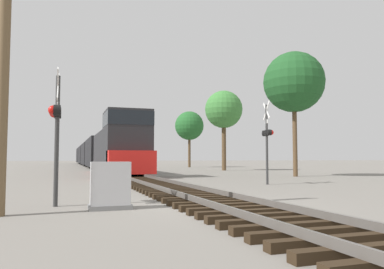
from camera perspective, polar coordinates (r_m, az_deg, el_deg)
name	(u,v)px	position (r m, az deg, el deg)	size (l,w,h in m)	color
ground_plane	(215,205)	(10.63, 3.54, -10.74)	(400.00, 400.00, 0.00)	slate
rail_track_bed	(215,201)	(10.61, 3.54, -10.02)	(2.60, 160.00, 0.31)	black
freight_train	(92,154)	(64.05, -15.06, -2.92)	(3.06, 82.75, 4.59)	#232326
crossing_signal_near	(56,119)	(11.01, -20.01, 2.17)	(0.33, 1.00, 3.77)	#333333
crossing_signal_far	(267,136)	(19.31, 11.41, -0.17)	(0.47, 1.02, 4.20)	#333333
relay_cabinet	(110,186)	(10.01, -12.35, -7.65)	(1.09, 0.65, 1.22)	slate
utility_pole	(4,27)	(10.12, -26.67, 14.48)	(1.80, 0.27, 8.51)	brown
tree_far_right	(294,82)	(28.74, 15.27, 7.67)	(4.45, 4.45, 9.14)	brown
tree_mid_background	(224,110)	(41.30, 4.86, 3.75)	(4.12, 4.12, 8.75)	brown
tree_deep_background	(189,126)	(55.46, -0.41, 1.32)	(4.26, 4.26, 8.28)	brown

